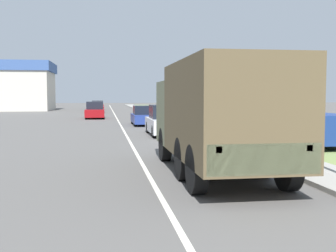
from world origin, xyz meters
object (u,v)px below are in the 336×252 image
Objects in this scene: military_truck at (217,113)px; car_second_ahead at (145,116)px; pickup_truck at (304,123)px; car_nearest_ahead at (166,122)px; car_fourth_ahead at (97,108)px; car_third_ahead at (95,111)px; car_farthest_ahead at (98,106)px.

military_truck is 19.69m from car_second_ahead.
military_truck is 1.34× the size of pickup_truck.
car_nearest_ahead reaches higher than car_fourth_ahead.
car_fourth_ahead is (-3.88, 23.46, 0.00)m from car_second_ahead.
car_third_ahead reaches higher than car_farthest_ahead.
car_second_ahead is at bearing 90.24° from military_truck.
car_third_ahead is 13.63m from car_fourth_ahead.
car_fourth_ahead is 0.93× the size of car_farthest_ahead.
military_truck is at bearing -89.76° from car_second_ahead.
military_truck reaches higher than car_fourth_ahead.
car_third_ahead is at bearing -89.59° from car_fourth_ahead.
car_fourth_ahead is at bearing 90.41° from car_third_ahead.
car_fourth_ahead is (-4.26, 31.53, -0.08)m from car_nearest_ahead.
car_fourth_ahead is at bearing 99.39° from car_second_ahead.
car_third_ahead is 0.93× the size of pickup_truck.
car_farthest_ahead reaches higher than car_second_ahead.
military_truck is 1.46× the size of car_farthest_ahead.
pickup_truck is at bearing -67.85° from car_third_ahead.
car_third_ahead is (-3.78, 9.83, 0.07)m from car_second_ahead.
car_second_ahead is 0.93× the size of car_farthest_ahead.
car_fourth_ahead is (-0.10, 13.63, -0.06)m from car_third_ahead.
pickup_truck is at bearing -75.47° from car_fourth_ahead.
car_farthest_ahead is at bearing 101.35° from pickup_truck.
car_fourth_ahead is at bearing -89.80° from car_farthest_ahead.
car_farthest_ahead is 0.92× the size of pickup_truck.
military_truck is 43.31m from car_fourth_ahead.
military_truck is 1.45× the size of car_third_ahead.
pickup_truck is at bearing -67.05° from car_second_ahead.
pickup_truck reaches higher than car_farthest_ahead.
military_truck reaches higher than car_nearest_ahead.
car_second_ahead is at bearing -80.61° from car_fourth_ahead.
car_third_ahead is 25.08m from pickup_truck.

